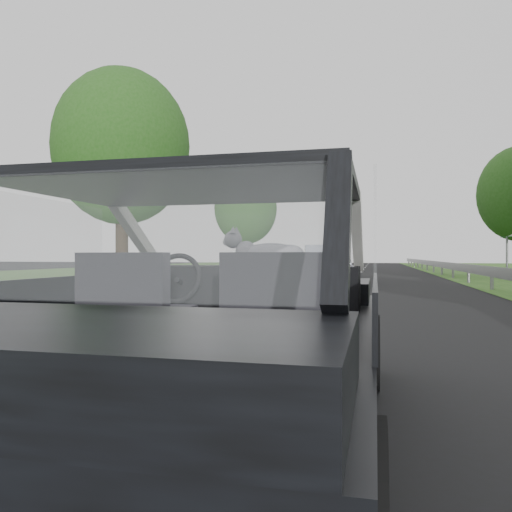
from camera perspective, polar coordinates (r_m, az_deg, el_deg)
The scene contains 11 objects.
ground at distance 3.12m, azimuth -4.34°, elevation -20.10°, with size 140.00×140.00×0.00m, color black.
subject_car at distance 2.95m, azimuth -4.34°, elevation -6.74°, with size 1.80×4.00×1.45m, color black.
dashboard at distance 3.53m, azimuth -1.22°, elevation -3.57°, with size 1.58×0.45×0.30m, color black.
driver_seat at distance 2.82m, azimuth -13.95°, elevation -3.89°, with size 0.50×0.72×0.42m, color black.
passenger_seat at distance 2.55m, azimuth 2.25°, elevation -4.30°, with size 0.50×0.72×0.42m, color black.
steering_wheel at distance 3.38m, azimuth -9.09°, elevation -2.55°, with size 0.36×0.36×0.04m, color black.
cat at distance 3.52m, azimuth 1.68°, elevation 0.36°, with size 0.63×0.19×0.28m, color gray.
other_car at distance 19.51m, azimuth 7.93°, elevation -0.89°, with size 1.79×4.53×1.49m, color #AEB5C4.
highway_sign at distance 28.69m, azimuth 26.76°, elevation 0.56°, with size 0.11×1.06×2.64m, color #15682C.
tree_5 at distance 22.64m, azimuth -15.08°, elevation 8.65°, with size 5.87×5.87×8.90m, color #204E15, non-canonical shape.
tree_6 at distance 36.77m, azimuth -1.20°, elevation 3.86°, with size 4.62×4.62×7.00m, color #204E15, non-canonical shape.
Camera 1 is at (0.90, -2.78, 1.07)m, focal length 35.00 mm.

